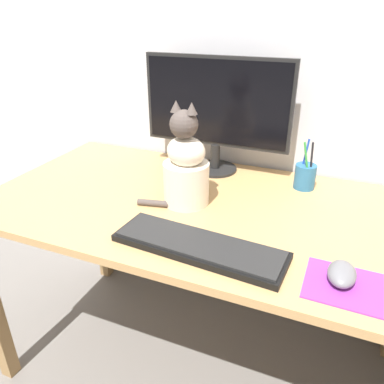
{
  "coord_description": "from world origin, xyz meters",
  "views": [
    {
      "loc": [
        0.36,
        -1.01,
        1.31
      ],
      "look_at": [
        0.0,
        -0.13,
        0.84
      ],
      "focal_mm": 35.0,
      "sensor_mm": 36.0,
      "label": 1
    }
  ],
  "objects_px": {
    "keyboard": "(199,246)",
    "cat": "(186,168)",
    "computer_mouse_right": "(342,274)",
    "monitor": "(216,109)",
    "pen_cup": "(305,176)"
  },
  "relations": [
    {
      "from": "computer_mouse_right",
      "to": "keyboard",
      "type": "bearing_deg",
      "value": -179.24
    },
    {
      "from": "pen_cup",
      "to": "keyboard",
      "type": "bearing_deg",
      "value": -112.42
    },
    {
      "from": "monitor",
      "to": "keyboard",
      "type": "xyz_separation_m",
      "value": [
        0.14,
        -0.53,
        -0.23
      ]
    },
    {
      "from": "keyboard",
      "to": "cat",
      "type": "distance_m",
      "value": 0.29
    },
    {
      "from": "monitor",
      "to": "cat",
      "type": "bearing_deg",
      "value": -89.2
    },
    {
      "from": "pen_cup",
      "to": "cat",
      "type": "bearing_deg",
      "value": -142.48
    },
    {
      "from": "pen_cup",
      "to": "computer_mouse_right",
      "type": "bearing_deg",
      "value": -73.12
    },
    {
      "from": "monitor",
      "to": "pen_cup",
      "type": "xyz_separation_m",
      "value": [
        0.34,
        -0.03,
        -0.2
      ]
    },
    {
      "from": "monitor",
      "to": "keyboard",
      "type": "bearing_deg",
      "value": -74.94
    },
    {
      "from": "keyboard",
      "to": "cat",
      "type": "relative_size",
      "value": 1.42
    },
    {
      "from": "computer_mouse_right",
      "to": "cat",
      "type": "relative_size",
      "value": 0.3
    },
    {
      "from": "keyboard",
      "to": "computer_mouse_right",
      "type": "height_order",
      "value": "computer_mouse_right"
    },
    {
      "from": "computer_mouse_right",
      "to": "cat",
      "type": "height_order",
      "value": "cat"
    },
    {
      "from": "cat",
      "to": "pen_cup",
      "type": "relative_size",
      "value": 1.9
    },
    {
      "from": "computer_mouse_right",
      "to": "pen_cup",
      "type": "relative_size",
      "value": 0.56
    }
  ]
}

